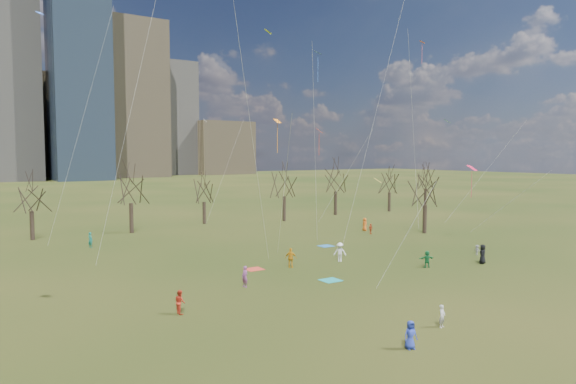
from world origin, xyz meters
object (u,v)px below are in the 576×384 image
person_1 (442,316)px  person_0 (411,335)px  person_4 (291,258)px  blanket_crimson (254,269)px  person_2 (180,302)px  blanket_navy (326,246)px  blanket_teal (331,280)px

person_1 → person_0: bearing=-177.5°
person_0 → person_1: size_ratio=1.12×
person_1 → person_4: bearing=69.9°
blanket_crimson → person_2: 13.91m
blanket_navy → person_2: size_ratio=0.99×
person_1 → person_4: 18.98m
person_1 → blanket_crimson: bearing=79.2°
blanket_teal → blanket_navy: size_ratio=1.00×
blanket_navy → person_4: person_4 is taller
blanket_crimson → person_0: person_0 is taller
blanket_teal → person_2: 14.13m
person_0 → blanket_crimson: bearing=97.5°
blanket_teal → person_0: 15.61m
person_1 → person_4: size_ratio=0.75×
blanket_crimson → person_4: person_4 is taller
person_2 → blanket_navy: bearing=-59.0°
person_1 → person_2: 16.90m
person_0 → person_2: size_ratio=0.98×
blanket_navy → blanket_crimson: same height
blanket_navy → person_0: bearing=-119.1°
blanket_crimson → person_4: (3.20, -1.34, 0.93)m
person_0 → person_4: person_4 is taller
person_2 → person_4: (13.89, 7.52, 0.14)m
blanket_navy → person_4: size_ratio=0.85×
person_1 → person_4: person_4 is taller
blanket_navy → person_4: (-9.72, -7.26, 0.93)m
blanket_teal → person_2: size_ratio=0.99×
person_0 → person_2: (-8.22, 12.82, 0.02)m
blanket_crimson → person_1: 20.36m
blanket_crimson → person_2: person_2 is taller
person_2 → person_0: bearing=-148.4°
person_4 → person_0: bearing=118.8°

